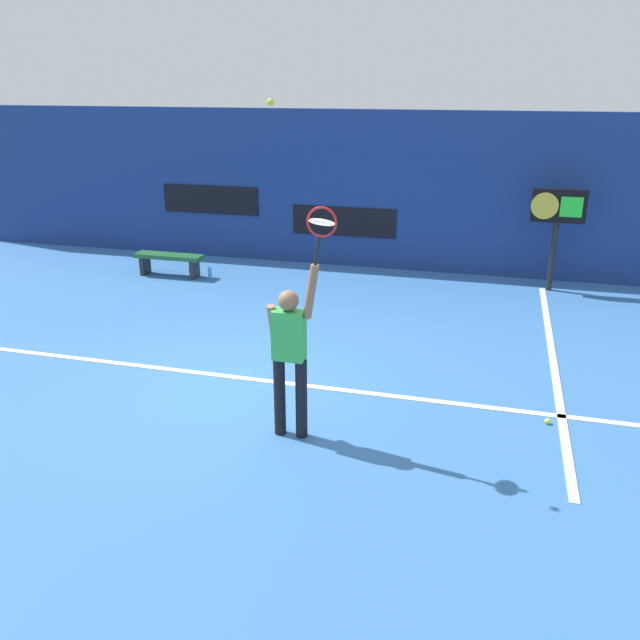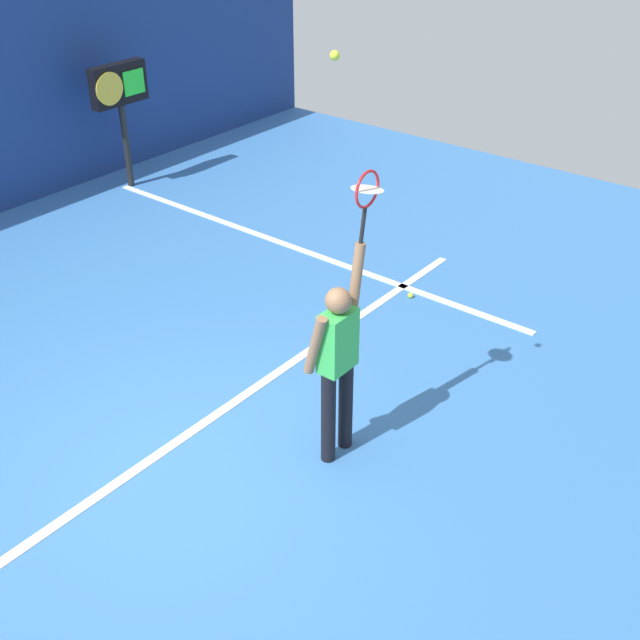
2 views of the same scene
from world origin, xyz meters
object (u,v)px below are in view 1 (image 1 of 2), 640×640
tennis_player (290,351)px  scoreboard_clock (558,211)px  tennis_ball (271,102)px  water_bottle (210,273)px  tennis_racket (321,225)px  court_bench (169,260)px  spare_ball (548,421)px

tennis_player → scoreboard_clock: tennis_player is taller
tennis_ball → water_bottle: (-3.28, 5.46, -3.42)m
tennis_racket → scoreboard_clock: (2.71, 6.43, -0.89)m
tennis_player → court_bench: bearing=128.4°
tennis_racket → tennis_ball: 1.25m
tennis_ball → court_bench: (-4.16, 5.46, -3.20)m
tennis_ball → scoreboard_clock: (3.19, 6.47, -2.04)m
water_bottle → tennis_player: bearing=-57.8°
tennis_player → water_bottle: bearing=122.2°
tennis_player → water_bottle: (-3.42, 5.42, -0.89)m
tennis_ball → court_bench: tennis_ball is taller
tennis_racket → scoreboard_clock: 7.04m
tennis_ball → water_bottle: bearing=121.0°
court_bench → water_bottle: (0.88, 0.00, -0.22)m
court_bench → spare_ball: size_ratio=20.59×
tennis_ball → scoreboard_clock: tennis_ball is taller
water_bottle → tennis_ball: bearing=-59.0°
scoreboard_clock → court_bench: size_ratio=1.36×
tennis_player → scoreboard_clock: (3.06, 6.43, 0.49)m
tennis_player → water_bottle: size_ratio=8.29×
tennis_racket → court_bench: 7.42m
court_bench → water_bottle: 0.90m
tennis_racket → tennis_player: bearing=179.3°
tennis_player → spare_ball: 3.12m
water_bottle → spare_ball: water_bottle is taller
court_bench → spare_ball: (7.08, -4.41, -0.30)m
scoreboard_clock → court_bench: (-7.35, -1.01, -1.16)m
tennis_player → spare_ball: tennis_player is taller
scoreboard_clock → court_bench: 7.51m
water_bottle → scoreboard_clock: bearing=8.9°
spare_ball → tennis_ball: bearing=-160.3°
spare_ball → scoreboard_clock: bearing=87.1°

